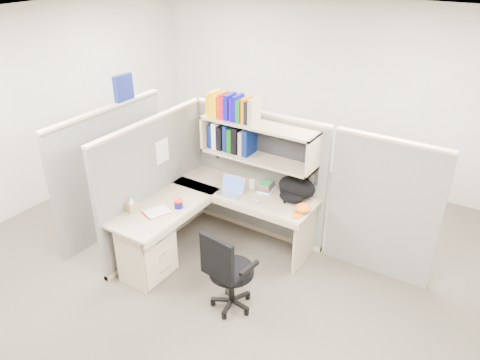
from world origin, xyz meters
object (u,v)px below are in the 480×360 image
Objects in this scene: laptop at (230,187)px; task_chair at (229,283)px; backpack at (294,189)px; snack_canister at (179,204)px; desk at (173,235)px.

task_chair is at bearing -61.95° from laptop.
backpack reaches higher than snack_canister.
laptop reaches higher than snack_canister.
laptop is 1.22m from task_chair.
snack_canister is (-0.01, 0.14, 0.34)m from desk.
task_chair is (-0.08, -1.24, -0.52)m from backpack.
snack_canister is at bearing -158.89° from backpack.
backpack reaches higher than desk.
backpack is at bearing 19.12° from laptop.
desk is at bearing -86.37° from snack_canister.
laptop is at bearing 123.04° from task_chair.
desk is 3.95× the size of backpack.
backpack is 1.32m from snack_canister.
task_chair is (0.91, -0.24, -0.10)m from desk.
task_chair is at bearing -22.20° from snack_canister.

